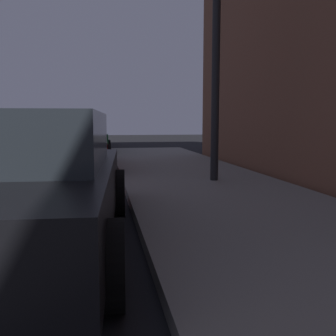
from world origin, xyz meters
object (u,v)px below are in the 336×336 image
object	(u,v)px
car_white	(88,133)
street_lamp	(217,14)
car_black	(29,184)
car_green	(83,137)
car_red	(73,146)

from	to	relation	value
car_white	street_lamp	world-z (taller)	street_lamp
car_black	car_green	distance (m)	11.84
car_green	car_red	bearing A→B (deg)	-90.02
car_black	car_red	xyz separation A→B (m)	(0.00, 6.22, -0.00)
car_green	street_lamp	xyz separation A→B (m)	(2.99, -8.49, 2.71)
car_white	street_lamp	distance (m)	14.69
car_black	car_green	size ratio (longest dim) A/B	1.01
car_black	street_lamp	distance (m)	5.25
car_black	street_lamp	bearing A→B (deg)	48.19
car_red	street_lamp	bearing A→B (deg)	-43.79
car_red	car_green	xyz separation A→B (m)	(0.00, 5.62, 0.01)
car_red	street_lamp	world-z (taller)	street_lamp
street_lamp	car_white	bearing A→B (deg)	101.97
car_white	car_black	bearing A→B (deg)	-90.01
car_black	car_white	bearing A→B (deg)	89.99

